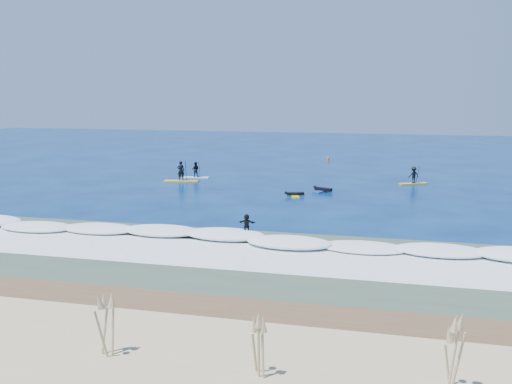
% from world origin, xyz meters
% --- Properties ---
extents(ground, '(160.00, 160.00, 0.00)m').
position_xyz_m(ground, '(0.00, 0.00, 0.00)').
color(ground, '#031840').
rests_on(ground, ground).
extents(dune, '(90.00, 7.00, 2.00)m').
position_xyz_m(dune, '(0.00, -27.00, 0.00)').
color(dune, tan).
rests_on(dune, ground).
extents(wet_sand_strip, '(90.00, 5.00, 0.08)m').
position_xyz_m(wet_sand_strip, '(0.00, -21.50, 0.00)').
color(wet_sand_strip, '#4E3E24').
rests_on(wet_sand_strip, ground).
extents(shallow_water, '(90.00, 13.00, 0.01)m').
position_xyz_m(shallow_water, '(0.00, -14.00, 0.01)').
color(shallow_water, '#364A3B').
rests_on(shallow_water, ground).
extents(breaking_wave, '(40.00, 6.00, 0.30)m').
position_xyz_m(breaking_wave, '(0.00, -10.00, 0.00)').
color(breaking_wave, white).
rests_on(breaking_wave, ground).
extents(whitewater, '(34.00, 5.00, 0.02)m').
position_xyz_m(whitewater, '(0.00, -13.00, 0.00)').
color(whitewater, silver).
rests_on(whitewater, ground).
extents(dune_grass, '(40.00, 4.00, 1.70)m').
position_xyz_m(dune_grass, '(0.00, -27.00, 1.85)').
color(dune_grass, tan).
rests_on(dune_grass, dune).
extents(sup_paddler_left, '(3.36, 1.43, 2.29)m').
position_xyz_m(sup_paddler_left, '(-9.34, 9.89, 0.72)').
color(sup_paddler_left, yellow).
rests_on(sup_paddler_left, ground).
extents(sup_paddler_center, '(2.69, 1.07, 1.84)m').
position_xyz_m(sup_paddler_center, '(-8.80, 12.43, 0.69)').
color(sup_paddler_center, white).
rests_on(sup_paddler_center, ground).
extents(sup_paddler_right, '(2.67, 1.84, 1.87)m').
position_xyz_m(sup_paddler_right, '(12.17, 13.66, 0.73)').
color(sup_paddler_right, gold).
rests_on(sup_paddler_right, ground).
extents(prone_paddler_near, '(1.60, 2.11, 0.43)m').
position_xyz_m(prone_paddler_near, '(2.56, 4.75, 0.15)').
color(prone_paddler_near, yellow).
rests_on(prone_paddler_near, ground).
extents(prone_paddler_far, '(1.72, 2.30, 0.47)m').
position_xyz_m(prone_paddler_far, '(4.49, 7.56, 0.16)').
color(prone_paddler_far, '#193FBE').
rests_on(prone_paddler_far, ground).
extents(wave_surfer, '(1.69, 0.48, 1.22)m').
position_xyz_m(wave_surfer, '(2.19, -9.11, 0.71)').
color(wave_surfer, white).
rests_on(wave_surfer, breaking_wave).
extents(marker_buoy, '(0.30, 0.30, 0.72)m').
position_xyz_m(marker_buoy, '(2.39, 29.53, 0.31)').
color(marker_buoy, '#F75D15').
rests_on(marker_buoy, ground).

